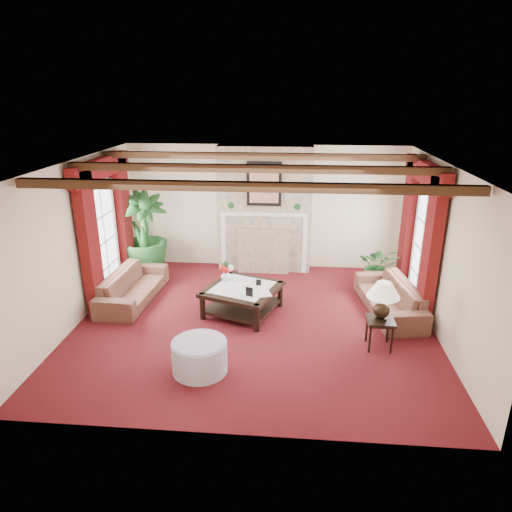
# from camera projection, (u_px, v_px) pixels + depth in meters

# --- Properties ---
(floor) EXTENTS (6.00, 6.00, 0.00)m
(floor) POSITION_uv_depth(u_px,v_px,m) (254.00, 322.00, 7.88)
(floor) COLOR #4B0D0F
(floor) RESTS_ON ground
(ceiling) EXTENTS (6.00, 6.00, 0.00)m
(ceiling) POSITION_uv_depth(u_px,v_px,m) (254.00, 165.00, 6.95)
(ceiling) COLOR white
(ceiling) RESTS_ON floor
(back_wall) EXTENTS (6.00, 0.02, 2.70)m
(back_wall) POSITION_uv_depth(u_px,v_px,m) (265.00, 207.00, 9.99)
(back_wall) COLOR beige
(back_wall) RESTS_ON ground
(left_wall) EXTENTS (0.02, 5.50, 2.70)m
(left_wall) POSITION_uv_depth(u_px,v_px,m) (76.00, 243.00, 7.66)
(left_wall) COLOR beige
(left_wall) RESTS_ON ground
(right_wall) EXTENTS (0.02, 5.50, 2.70)m
(right_wall) POSITION_uv_depth(u_px,v_px,m) (444.00, 253.00, 7.17)
(right_wall) COLOR beige
(right_wall) RESTS_ON ground
(ceiling_beams) EXTENTS (6.00, 3.00, 0.12)m
(ceiling_beams) POSITION_uv_depth(u_px,v_px,m) (254.00, 168.00, 6.97)
(ceiling_beams) COLOR #352211
(ceiling_beams) RESTS_ON ceiling
(fireplace) EXTENTS (2.00, 0.52, 2.70)m
(fireplace) POSITION_uv_depth(u_px,v_px,m) (265.00, 146.00, 9.34)
(fireplace) COLOR tan
(fireplace) RESTS_ON ground
(french_door_left) EXTENTS (0.10, 1.10, 2.16)m
(french_door_left) POSITION_uv_depth(u_px,v_px,m) (97.00, 185.00, 8.33)
(french_door_left) COLOR white
(french_door_left) RESTS_ON ground
(french_door_right) EXTENTS (0.10, 1.10, 2.16)m
(french_door_right) POSITION_uv_depth(u_px,v_px,m) (431.00, 191.00, 7.84)
(french_door_right) COLOR white
(french_door_right) RESTS_ON ground
(curtains_left) EXTENTS (0.20, 2.40, 2.55)m
(curtains_left) POSITION_uv_depth(u_px,v_px,m) (100.00, 162.00, 8.17)
(curtains_left) COLOR #43090B
(curtains_left) RESTS_ON ground
(curtains_right) EXTENTS (0.20, 2.40, 2.55)m
(curtains_right) POSITION_uv_depth(u_px,v_px,m) (427.00, 167.00, 7.71)
(curtains_right) COLOR #43090B
(curtains_right) RESTS_ON ground
(sofa_left) EXTENTS (2.00, 0.78, 0.76)m
(sofa_left) POSITION_uv_depth(u_px,v_px,m) (132.00, 282.00, 8.58)
(sofa_left) COLOR #320D17
(sofa_left) RESTS_ON ground
(sofa_right) EXTENTS (2.11, 1.14, 0.76)m
(sofa_right) POSITION_uv_depth(u_px,v_px,m) (390.00, 292.00, 8.13)
(sofa_right) COLOR #320D17
(sofa_right) RESTS_ON ground
(potted_palm) EXTENTS (2.70, 2.75, 1.01)m
(potted_palm) POSITION_uv_depth(u_px,v_px,m) (145.00, 252.00, 9.78)
(potted_palm) COLOR black
(potted_palm) RESTS_ON ground
(small_plant) EXTENTS (1.16, 1.21, 0.68)m
(small_plant) POSITION_uv_depth(u_px,v_px,m) (379.00, 270.00, 9.22)
(small_plant) COLOR black
(small_plant) RESTS_ON ground
(coffee_table) EXTENTS (1.52, 1.52, 0.49)m
(coffee_table) POSITION_uv_depth(u_px,v_px,m) (242.00, 300.00, 8.14)
(coffee_table) COLOR black
(coffee_table) RESTS_ON ground
(side_table) EXTENTS (0.47, 0.47, 0.48)m
(side_table) POSITION_uv_depth(u_px,v_px,m) (379.00, 333.00, 7.03)
(side_table) COLOR black
(side_table) RESTS_ON ground
(ottoman) EXTENTS (0.78, 0.78, 0.46)m
(ottoman) POSITION_uv_depth(u_px,v_px,m) (200.00, 357.00, 6.43)
(ottoman) COLOR #9999AD
(ottoman) RESTS_ON ground
(table_lamp) EXTENTS (0.50, 0.50, 0.63)m
(table_lamp) POSITION_uv_depth(u_px,v_px,m) (383.00, 301.00, 6.84)
(table_lamp) COLOR black
(table_lamp) RESTS_ON side_table
(flower_vase) EXTENTS (0.30, 0.31, 0.20)m
(flower_vase) POSITION_uv_depth(u_px,v_px,m) (226.00, 275.00, 8.32)
(flower_vase) COLOR silver
(flower_vase) RESTS_ON coffee_table
(book) EXTENTS (0.22, 0.14, 0.28)m
(book) POSITION_uv_depth(u_px,v_px,m) (259.00, 287.00, 7.71)
(book) COLOR black
(book) RESTS_ON coffee_table
(photo_frame_a) EXTENTS (0.13, 0.07, 0.17)m
(photo_frame_a) POSITION_uv_depth(u_px,v_px,m) (249.00, 292.00, 7.67)
(photo_frame_a) COLOR black
(photo_frame_a) RESTS_ON coffee_table
(photo_frame_b) EXTENTS (0.09, 0.02, 0.12)m
(photo_frame_b) POSITION_uv_depth(u_px,v_px,m) (259.00, 283.00, 8.11)
(photo_frame_b) COLOR black
(photo_frame_b) RESTS_ON coffee_table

